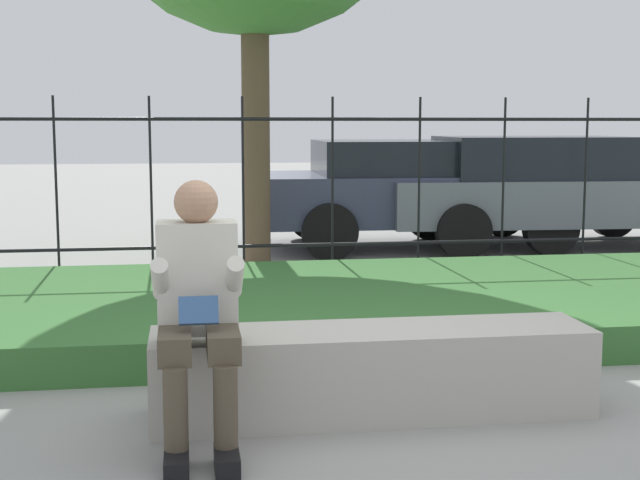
# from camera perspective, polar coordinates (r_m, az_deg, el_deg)

# --- Properties ---
(ground_plane) EXTENTS (60.00, 60.00, 0.00)m
(ground_plane) POSITION_cam_1_polar(r_m,az_deg,el_deg) (4.81, 3.57, -11.06)
(ground_plane) COLOR gray
(stone_bench) EXTENTS (2.30, 0.52, 0.46)m
(stone_bench) POSITION_cam_1_polar(r_m,az_deg,el_deg) (4.74, 3.37, -8.72)
(stone_bench) COLOR #ADA89E
(stone_bench) RESTS_ON ground_plane
(person_seated_reader) EXTENTS (0.42, 0.73, 1.26)m
(person_seated_reader) POSITION_cam_1_polar(r_m,az_deg,el_deg) (4.24, -7.81, -3.98)
(person_seated_reader) COLOR black
(person_seated_reader) RESTS_ON ground_plane
(grass_berm) EXTENTS (10.61, 3.01, 0.25)m
(grass_berm) POSITION_cam_1_polar(r_m,az_deg,el_deg) (6.87, -0.30, -4.28)
(grass_berm) COLOR #33662D
(grass_berm) RESTS_ON ground_plane
(iron_fence) EXTENTS (8.61, 0.03, 1.78)m
(iron_fence) POSITION_cam_1_polar(r_m,az_deg,el_deg) (8.55, -2.05, 3.52)
(iron_fence) COLOR black
(iron_fence) RESTS_ON ground_plane
(car_parked_center) EXTENTS (4.24, 2.06, 1.32)m
(car_parked_center) POSITION_cam_1_polar(r_m,az_deg,el_deg) (11.09, 6.47, 3.26)
(car_parked_center) COLOR #383D56
(car_parked_center) RESTS_ON ground_plane
(car_parked_right) EXTENTS (4.11, 1.98, 1.36)m
(car_parked_right) POSITION_cam_1_polar(r_m,az_deg,el_deg) (11.33, 14.01, 3.21)
(car_parked_right) COLOR slate
(car_parked_right) RESTS_ON ground_plane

